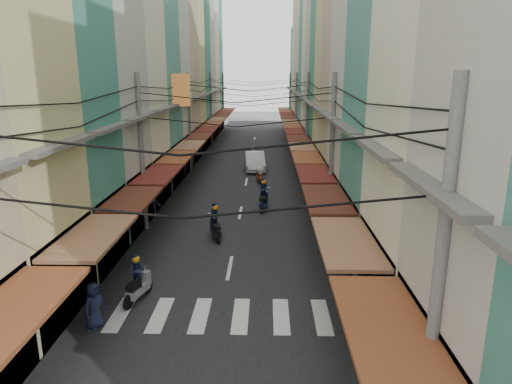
# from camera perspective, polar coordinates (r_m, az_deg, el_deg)

# --- Properties ---
(ground) EXTENTS (160.00, 160.00, 0.00)m
(ground) POSITION_cam_1_polar(r_m,az_deg,el_deg) (21.79, -2.88, -7.32)
(ground) COLOR slate
(ground) RESTS_ON ground
(road) EXTENTS (10.00, 80.00, 0.02)m
(road) POSITION_cam_1_polar(r_m,az_deg,el_deg) (40.99, -0.85, 3.21)
(road) COLOR black
(road) RESTS_ON ground
(sidewalk_left) EXTENTS (3.00, 80.00, 0.06)m
(sidewalk_left) POSITION_cam_1_polar(r_m,az_deg,el_deg) (41.75, -9.81, 3.24)
(sidewalk_left) COLOR slate
(sidewalk_left) RESTS_ON ground
(sidewalk_right) EXTENTS (3.00, 80.00, 0.06)m
(sidewalk_right) POSITION_cam_1_polar(r_m,az_deg,el_deg) (41.25, 8.23, 3.17)
(sidewalk_right) COLOR slate
(sidewalk_right) RESTS_ON ground
(crosswalk) EXTENTS (7.55, 2.40, 0.01)m
(crosswalk) POSITION_cam_1_polar(r_m,az_deg,el_deg) (16.39, -4.46, -15.11)
(crosswalk) COLOR silver
(crosswalk) RESTS_ON ground
(building_row_left) EXTENTS (7.80, 67.67, 23.70)m
(building_row_left) POSITION_cam_1_polar(r_m,az_deg,el_deg) (37.95, -13.70, 16.73)
(building_row_left) COLOR beige
(building_row_left) RESTS_ON ground
(building_row_right) EXTENTS (7.80, 68.98, 22.59)m
(building_row_right) POSITION_cam_1_polar(r_m,az_deg,el_deg) (37.16, 11.69, 16.33)
(building_row_right) COLOR #3D8672
(building_row_right) RESTS_ON ground
(utility_poles) EXTENTS (10.20, 66.13, 8.20)m
(utility_poles) POSITION_cam_1_polar(r_m,az_deg,el_deg) (35.23, -1.21, 12.13)
(utility_poles) COLOR slate
(utility_poles) RESTS_ON ground
(white_car) EXTENTS (5.52, 2.48, 1.90)m
(white_car) POSITION_cam_1_polar(r_m,az_deg,el_deg) (39.55, -0.14, 2.78)
(white_car) COLOR silver
(white_car) RESTS_ON ground
(bicycle) EXTENTS (1.50, 0.82, 0.98)m
(bicycle) POSITION_cam_1_polar(r_m,az_deg,el_deg) (22.97, 16.35, -6.74)
(bicycle) COLOR black
(bicycle) RESTS_ON ground
(moving_scooters) EXTENTS (5.08, 20.47, 1.99)m
(moving_scooters) POSITION_cam_1_polar(r_m,az_deg,el_deg) (24.22, -3.71, -3.59)
(moving_scooters) COLOR black
(moving_scooters) RESTS_ON ground
(parked_scooters) EXTENTS (12.78, 15.46, 1.00)m
(parked_scooters) POSITION_cam_1_polar(r_m,az_deg,el_deg) (17.08, 11.81, -12.42)
(parked_scooters) COLOR black
(parked_scooters) RESTS_ON ground
(pedestrians) EXTENTS (12.22, 24.90, 2.01)m
(pedestrians) POSITION_cam_1_polar(r_m,az_deg,el_deg) (24.12, -12.49, -3.00)
(pedestrians) COLOR #261F29
(pedestrians) RESTS_ON ground
(market_umbrella) EXTENTS (2.55, 2.55, 2.69)m
(market_umbrella) POSITION_cam_1_polar(r_m,az_deg,el_deg) (19.73, 16.58, -3.00)
(market_umbrella) COLOR #B2B2B7
(market_umbrella) RESTS_ON ground
(traffic_sign) EXTENTS (0.10, 0.65, 2.95)m
(traffic_sign) POSITION_cam_1_polar(r_m,az_deg,el_deg) (16.96, 12.27, -6.40)
(traffic_sign) COLOR slate
(traffic_sign) RESTS_ON ground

